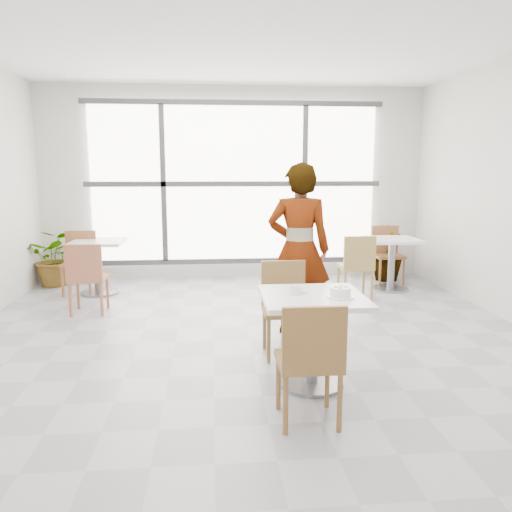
{
  "coord_description": "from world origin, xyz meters",
  "views": [
    {
      "loc": [
        -0.37,
        -4.49,
        1.73
      ],
      "look_at": [
        0.0,
        -0.3,
        1.0
      ],
      "focal_mm": 35.32,
      "sensor_mm": 36.0,
      "label": 1
    }
  ],
  "objects": [
    {
      "name": "floor",
      "position": [
        0.0,
        0.0,
        0.0
      ],
      "size": [
        7.0,
        7.0,
        0.0
      ],
      "primitive_type": "plane",
      "color": "#9E9EA5",
      "rests_on": "ground"
    },
    {
      "name": "ceiling",
      "position": [
        0.0,
        0.0,
        3.0
      ],
      "size": [
        7.0,
        7.0,
        0.0
      ],
      "primitive_type": "plane",
      "rotation": [
        3.14,
        0.0,
        0.0
      ],
      "color": "white",
      "rests_on": "ground"
    },
    {
      "name": "wall_back",
      "position": [
        0.0,
        3.5,
        1.5
      ],
      "size": [
        6.0,
        0.0,
        6.0
      ],
      "primitive_type": "plane",
      "rotation": [
        1.57,
        0.0,
        0.0
      ],
      "color": "silver",
      "rests_on": "ground"
    },
    {
      "name": "wall_front",
      "position": [
        0.0,
        -3.5,
        1.5
      ],
      "size": [
        6.0,
        0.0,
        6.0
      ],
      "primitive_type": "plane",
      "rotation": [
        -1.57,
        0.0,
        0.0
      ],
      "color": "silver",
      "rests_on": "ground"
    },
    {
      "name": "window",
      "position": [
        0.0,
        3.44,
        1.5
      ],
      "size": [
        4.6,
        0.07,
        2.52
      ],
      "color": "white",
      "rests_on": "ground"
    },
    {
      "name": "main_table",
      "position": [
        0.42,
        -0.7,
        0.52
      ],
      "size": [
        0.8,
        0.8,
        0.75
      ],
      "color": "white",
      "rests_on": "ground"
    },
    {
      "name": "chair_near",
      "position": [
        0.27,
        -1.35,
        0.5
      ],
      "size": [
        0.42,
        0.42,
        0.87
      ],
      "rotation": [
        0.0,
        0.0,
        3.14
      ],
      "color": "brown",
      "rests_on": "ground"
    },
    {
      "name": "chair_far",
      "position": [
        0.3,
        0.06,
        0.5
      ],
      "size": [
        0.42,
        0.42,
        0.87
      ],
      "color": "olive",
      "rests_on": "ground"
    },
    {
      "name": "oatmeal_bowl",
      "position": [
        0.61,
        -0.79,
        0.79
      ],
      "size": [
        0.21,
        0.21,
        0.09
      ],
      "color": "white",
      "rests_on": "main_table"
    },
    {
      "name": "coffee_cup",
      "position": [
        0.29,
        -0.65,
        0.78
      ],
      "size": [
        0.16,
        0.13,
        0.07
      ],
      "color": "white",
      "rests_on": "main_table"
    },
    {
      "name": "person",
      "position": [
        0.53,
        0.64,
        0.9
      ],
      "size": [
        0.72,
        0.54,
        1.8
      ],
      "primitive_type": "imported",
      "rotation": [
        0.0,
        0.0,
        2.96
      ],
      "color": "black",
      "rests_on": "ground"
    },
    {
      "name": "bg_table_left",
      "position": [
        -1.95,
        2.56,
        0.49
      ],
      "size": [
        0.7,
        0.7,
        0.75
      ],
      "color": "silver",
      "rests_on": "ground"
    },
    {
      "name": "bg_table_right",
      "position": [
        2.21,
        2.43,
        0.49
      ],
      "size": [
        0.7,
        0.7,
        0.75
      ],
      "color": "white",
      "rests_on": "ground"
    },
    {
      "name": "bg_chair_left_near",
      "position": [
        -1.86,
        1.51,
        0.5
      ],
      "size": [
        0.42,
        0.42,
        0.87
      ],
      "rotation": [
        0.0,
        0.0,
        3.14
      ],
      "color": "#A56044",
      "rests_on": "ground"
    },
    {
      "name": "bg_chair_left_far",
      "position": [
        -2.22,
        2.65,
        0.5
      ],
      "size": [
        0.42,
        0.42,
        0.87
      ],
      "color": "brown",
      "rests_on": "ground"
    },
    {
      "name": "bg_chair_right_near",
      "position": [
        1.54,
        1.92,
        0.5
      ],
      "size": [
        0.42,
        0.42,
        0.87
      ],
      "rotation": [
        0.0,
        0.0,
        3.14
      ],
      "color": "#A58A49",
      "rests_on": "ground"
    },
    {
      "name": "bg_chair_right_far",
      "position": [
        2.29,
        2.89,
        0.5
      ],
      "size": [
        0.42,
        0.42,
        0.87
      ],
      "color": "brown",
      "rests_on": "ground"
    },
    {
      "name": "plant_left",
      "position": [
        -2.7,
        3.13,
        0.42
      ],
      "size": [
        0.79,
        0.7,
        0.85
      ],
      "primitive_type": "imported",
      "rotation": [
        0.0,
        0.0,
        -0.05
      ],
      "color": "#457D37",
      "rests_on": "ground"
    },
    {
      "name": "plant_right",
      "position": [
        2.36,
        3.06,
        0.43
      ],
      "size": [
        0.57,
        0.57,
        0.86
      ],
      "primitive_type": "imported",
      "rotation": [
        0.0,
        0.0,
        0.21
      ],
      "color": "#578148",
      "rests_on": "ground"
    }
  ]
}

